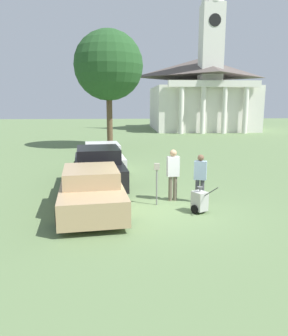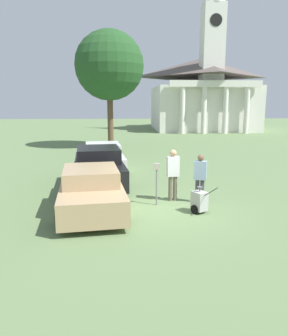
{
  "view_description": "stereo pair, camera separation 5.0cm",
  "coord_description": "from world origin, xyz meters",
  "px_view_note": "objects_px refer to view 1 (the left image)",
  "views": [
    {
      "loc": [
        -1.2,
        -10.17,
        3.44
      ],
      "look_at": [
        -0.44,
        1.42,
        1.1
      ],
      "focal_mm": 35.0,
      "sensor_mm": 36.0,
      "label": 1
    },
    {
      "loc": [
        -1.15,
        -10.17,
        3.44
      ],
      "look_at": [
        -0.44,
        1.42,
        1.1
      ],
      "focal_mm": 35.0,
      "sensor_mm": 36.0,
      "label": 2
    }
  ],
  "objects_px": {
    "parking_meter": "(157,176)",
    "church": "(201,89)",
    "parked_car_black": "(98,167)",
    "parked_car_white": "(102,157)",
    "parked_car_tan": "(91,189)",
    "person_supervisor": "(200,175)",
    "person_worker": "(173,172)",
    "equipment_cart": "(200,201)"
  },
  "relations": [
    {
      "from": "parked_car_black",
      "to": "person_supervisor",
      "type": "height_order",
      "value": "person_supervisor"
    },
    {
      "from": "parked_car_tan",
      "to": "parked_car_white",
      "type": "distance_m",
      "value": 6.23
    },
    {
      "from": "parked_car_tan",
      "to": "parked_car_white",
      "type": "height_order",
      "value": "parked_car_white"
    },
    {
      "from": "parked_car_white",
      "to": "parked_car_tan",
      "type": "bearing_deg",
      "value": -97.06
    },
    {
      "from": "parked_car_white",
      "to": "person_worker",
      "type": "xyz_separation_m",
      "value": [
        2.8,
        -5.5,
        0.39
      ]
    },
    {
      "from": "parked_car_black",
      "to": "person_supervisor",
      "type": "relative_size",
      "value": 3.11
    },
    {
      "from": "person_supervisor",
      "to": "equipment_cart",
      "type": "bearing_deg",
      "value": 95.55
    },
    {
      "from": "parked_car_tan",
      "to": "parked_car_black",
      "type": "relative_size",
      "value": 0.97
    },
    {
      "from": "parked_car_tan",
      "to": "parked_car_white",
      "type": "xyz_separation_m",
      "value": [
        0.0,
        6.23,
        0.01
      ]
    },
    {
      "from": "parked_car_white",
      "to": "person_worker",
      "type": "height_order",
      "value": "person_worker"
    },
    {
      "from": "person_worker",
      "to": "equipment_cart",
      "type": "distance_m",
      "value": 1.65
    },
    {
      "from": "parked_car_tan",
      "to": "parked_car_black",
      "type": "distance_m",
      "value": 3.31
    },
    {
      "from": "parked_car_tan",
      "to": "person_supervisor",
      "type": "distance_m",
      "value": 3.74
    },
    {
      "from": "parked_car_tan",
      "to": "equipment_cart",
      "type": "bearing_deg",
      "value": -17.37
    },
    {
      "from": "person_supervisor",
      "to": "church",
      "type": "bearing_deg",
      "value": -84.48
    },
    {
      "from": "parked_car_white",
      "to": "equipment_cart",
      "type": "bearing_deg",
      "value": -70.38
    },
    {
      "from": "parked_car_tan",
      "to": "church",
      "type": "relative_size",
      "value": 0.22
    },
    {
      "from": "parking_meter",
      "to": "church",
      "type": "distance_m",
      "value": 33.21
    },
    {
      "from": "parking_meter",
      "to": "person_worker",
      "type": "height_order",
      "value": "person_worker"
    },
    {
      "from": "parked_car_black",
      "to": "church",
      "type": "xyz_separation_m",
      "value": [
        11.12,
        28.65,
        4.39
      ]
    },
    {
      "from": "person_worker",
      "to": "church",
      "type": "height_order",
      "value": "church"
    },
    {
      "from": "parked_car_black",
      "to": "person_supervisor",
      "type": "distance_m",
      "value": 4.69
    },
    {
      "from": "parked_car_black",
      "to": "parking_meter",
      "type": "relative_size",
      "value": 3.65
    },
    {
      "from": "parked_car_white",
      "to": "church",
      "type": "distance_m",
      "value": 28.38
    },
    {
      "from": "person_supervisor",
      "to": "parked_car_tan",
      "type": "bearing_deg",
      "value": 25.5
    },
    {
      "from": "person_supervisor",
      "to": "equipment_cart",
      "type": "height_order",
      "value": "person_supervisor"
    },
    {
      "from": "parked_car_black",
      "to": "person_supervisor",
      "type": "bearing_deg",
      "value": -44.91
    },
    {
      "from": "person_supervisor",
      "to": "church",
      "type": "relative_size",
      "value": 0.07
    },
    {
      "from": "person_worker",
      "to": "person_supervisor",
      "type": "height_order",
      "value": "person_worker"
    },
    {
      "from": "parked_car_black",
      "to": "parked_car_white",
      "type": "height_order",
      "value": "parked_car_black"
    },
    {
      "from": "parking_meter",
      "to": "person_supervisor",
      "type": "height_order",
      "value": "person_supervisor"
    },
    {
      "from": "parked_car_white",
      "to": "parking_meter",
      "type": "relative_size",
      "value": 3.6
    },
    {
      "from": "parked_car_tan",
      "to": "person_supervisor",
      "type": "bearing_deg",
      "value": -0.34
    },
    {
      "from": "person_supervisor",
      "to": "church",
      "type": "height_order",
      "value": "church"
    },
    {
      "from": "person_worker",
      "to": "parked_car_tan",
      "type": "bearing_deg",
      "value": 8.57
    },
    {
      "from": "parked_car_tan",
      "to": "parking_meter",
      "type": "bearing_deg",
      "value": -0.49
    },
    {
      "from": "person_worker",
      "to": "parking_meter",
      "type": "bearing_deg",
      "value": 31.75
    },
    {
      "from": "parked_car_white",
      "to": "person_worker",
      "type": "bearing_deg",
      "value": -70.09
    },
    {
      "from": "parked_car_tan",
      "to": "person_supervisor",
      "type": "relative_size",
      "value": 3.01
    },
    {
      "from": "parking_meter",
      "to": "equipment_cart",
      "type": "height_order",
      "value": "parking_meter"
    },
    {
      "from": "parked_car_white",
      "to": "person_supervisor",
      "type": "height_order",
      "value": "person_supervisor"
    },
    {
      "from": "parked_car_black",
      "to": "person_worker",
      "type": "bearing_deg",
      "value": -49.67
    }
  ]
}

